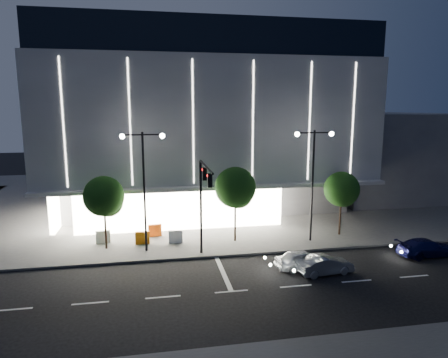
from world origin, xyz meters
TOP-DOWN VIEW (x-y plane):
  - ground at (0.00, 0.00)m, footprint 160.00×160.00m
  - sidewalk_museum at (5.00, 24.00)m, footprint 70.00×40.00m
  - museum at (2.98, 22.31)m, footprint 30.00×25.80m
  - annex_building at (26.00, 24.00)m, footprint 16.00×20.00m
  - traffic_mast at (1.00, 3.34)m, footprint 0.33×5.89m
  - street_lamp_west at (-3.00, 6.00)m, footprint 3.16×0.36m
  - street_lamp_east at (10.00, 6.00)m, footprint 3.16×0.36m
  - tree_left at (-5.97, 7.02)m, footprint 3.02×3.02m
  - tree_mid at (4.03, 7.02)m, footprint 3.25×3.25m
  - tree_right at (13.03, 7.02)m, footprint 2.91×2.91m
  - car_lead at (7.40, 0.99)m, footprint 3.90×1.87m
  - car_second at (8.50, -0.08)m, footprint 3.86×1.76m
  - car_third at (17.15, 1.61)m, footprint 4.49×2.05m
  - barrier_a at (-3.31, 7.52)m, footprint 1.10×0.26m
  - barrier_b at (-6.38, 8.30)m, footprint 1.13×0.46m
  - barrier_c at (-2.34, 9.31)m, footprint 1.12×0.38m
  - barrier_d at (-0.73, 7.34)m, footprint 1.12×0.37m

SIDE VIEW (x-z plane):
  - ground at x=0.00m, z-range 0.00..0.00m
  - sidewalk_museum at x=5.00m, z-range 0.00..0.15m
  - car_second at x=8.50m, z-range 0.00..1.23m
  - car_third at x=17.15m, z-range 0.00..1.28m
  - car_lead at x=7.40m, z-range 0.00..1.29m
  - barrier_a at x=-3.31m, z-range 0.15..1.15m
  - barrier_b at x=-6.38m, z-range 0.15..1.15m
  - barrier_c at x=-2.34m, z-range 0.15..1.15m
  - barrier_d at x=-0.73m, z-range 0.15..1.15m
  - tree_right at x=13.03m, z-range 1.13..6.64m
  - tree_left at x=-5.97m, z-range 1.17..6.90m
  - tree_mid at x=4.03m, z-range 1.26..7.41m
  - annex_building at x=26.00m, z-range 0.00..10.00m
  - traffic_mast at x=1.00m, z-range 1.49..8.56m
  - street_lamp_west at x=-3.00m, z-range 1.46..10.46m
  - street_lamp_east at x=10.00m, z-range 1.46..10.46m
  - museum at x=2.98m, z-range 0.27..18.27m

